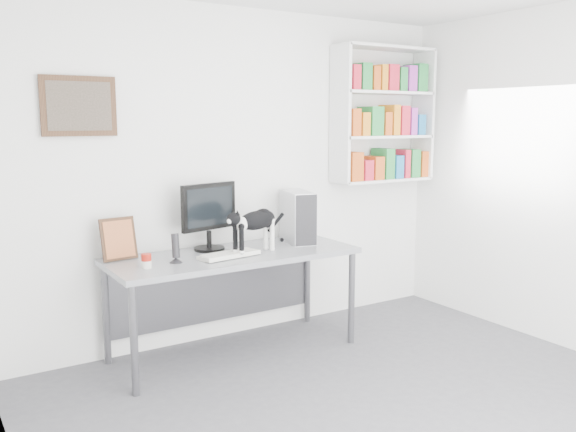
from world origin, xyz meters
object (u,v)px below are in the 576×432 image
Objects in this scene: leaning_print at (118,238)px; cat at (255,231)px; bookshelf at (383,115)px; desk at (234,303)px; soup_can at (146,261)px; pc_tower at (298,217)px; monitor at (209,216)px; keyboard at (229,255)px; speaker at (176,248)px.

cat is at bearing -25.99° from leaning_print.
cat reaches higher than leaning_print.
bookshelf is 2.25× the size of cat.
desk is at bearing 129.22° from cat.
soup_can reaches higher than desk.
cat is (-0.52, -0.21, -0.04)m from pc_tower.
cat is (0.14, -0.09, 0.57)m from desk.
cat is (0.25, -0.29, -0.10)m from monitor.
bookshelf reaches higher than desk.
monitor is at bearing -10.27° from leaning_print.
soup_can is at bearing -156.77° from pc_tower.
monitor is (-1.80, -0.06, -0.78)m from bookshelf.
monitor is 0.40m from cat.
cat is at bearing -62.75° from monitor.
keyboard is at bearing 0.44° from soup_can.
speaker is (-0.40, 0.04, 0.09)m from keyboard.
soup_can is at bearing -167.18° from monitor.
bookshelf reaches higher than leaning_print.
pc_tower reaches higher than desk.
desk is at bearing 40.70° from keyboard.
desk is 0.70m from monitor.
speaker is at bearing 159.26° from cat.
cat is (-1.55, -0.35, -0.88)m from bookshelf.
pc_tower is (0.66, 0.12, 0.61)m from desk.
leaning_print is (-0.81, 0.24, 0.56)m from desk.
desk is 0.91m from pc_tower.
desk is at bearing -74.65° from monitor.
pc_tower is at bearing 9.76° from desk.
monitor is 0.49m from speaker.
soup_can is at bearing -171.63° from desk.
keyboard is (-0.09, -0.10, 0.42)m from desk.
leaning_print is (-0.32, 0.30, 0.05)m from speaker.
soup_can reaches higher than keyboard.
speaker reaches higher than soup_can.
leaning_print is at bearing 103.00° from soup_can.
pc_tower is 0.56m from cat.
monitor is 0.71m from leaning_print.
pc_tower reaches higher than leaning_print.
keyboard is 0.81m from leaning_print.
speaker is at bearing -157.31° from pc_tower.
bookshelf is 2.64m from soup_can.
pc_tower is 1.31× the size of leaning_print.
bookshelf is at bearing 21.64° from pc_tower.
keyboard is 0.81m from pc_tower.
keyboard is 0.28m from cat.
monitor is at bearing 85.42° from keyboard.
monitor is at bearing -178.19° from bookshelf.
desk is 3.56× the size of monitor.
leaning_print is (-0.70, 0.05, -0.11)m from monitor.
desk is 4.15× the size of keyboard.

